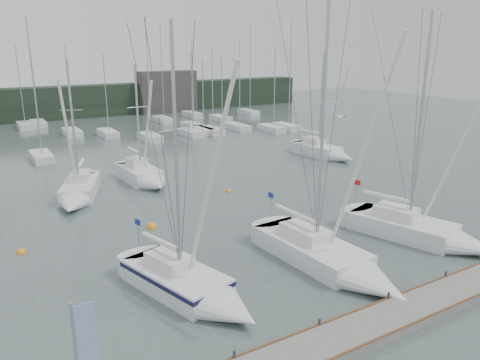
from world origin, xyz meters
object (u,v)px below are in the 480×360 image
at_px(sailboat_mid_b, 77,194).
at_px(sailboat_mid_c, 146,178).
at_px(dock_banner, 84,358).
at_px(buoy_b, 228,192).
at_px(buoy_a, 152,227).
at_px(buoy_c, 21,253).
at_px(sailboat_near_left, 197,290).
at_px(sailboat_near_center, 339,264).
at_px(sailboat_mid_e, 327,153).
at_px(sailboat_near_right, 432,235).

xyz_separation_m(sailboat_mid_b, sailboat_mid_c, (5.96, 1.60, 0.05)).
relative_size(sailboat_mid_b, dock_banner, 2.60).
bearing_deg(buoy_b, buoy_a, -152.87).
xyz_separation_m(buoy_b, dock_banner, (-15.58, -19.36, 2.95)).
distance_m(sailboat_mid_c, buoy_c, 14.25).
bearing_deg(sailboat_mid_b, buoy_b, 2.99).
bearing_deg(sailboat_mid_b, sailboat_near_left, -63.22).
distance_m(sailboat_near_center, sailboat_mid_e, 25.93).
xyz_separation_m(sailboat_near_left, sailboat_mid_b, (-1.48, 17.47, 0.00)).
bearing_deg(buoy_a, dock_banner, -116.37).
bearing_deg(sailboat_mid_b, sailboat_mid_e, 24.55).
xyz_separation_m(sailboat_mid_c, buoy_a, (-3.07, -9.47, -0.58)).
relative_size(buoy_b, buoy_c, 0.79).
relative_size(sailboat_near_left, sailboat_near_right, 0.94).
xyz_separation_m(sailboat_near_left, sailboat_near_center, (7.44, -1.34, -0.03)).
bearing_deg(sailboat_mid_c, sailboat_near_right, -66.78).
xyz_separation_m(sailboat_near_left, sailboat_mid_e, (23.99, 18.63, 0.01)).
distance_m(sailboat_mid_b, dock_banner, 23.70).
relative_size(sailboat_near_left, buoy_a, 19.70).
xyz_separation_m(sailboat_mid_c, dock_banner, (-10.63, -24.71, 2.37)).
bearing_deg(buoy_b, dock_banner, -128.83).
distance_m(sailboat_mid_e, buoy_a, 24.32).
distance_m(buoy_c, dock_banner, 15.70).
relative_size(sailboat_mid_b, sailboat_mid_c, 1.06).
height_order(sailboat_mid_b, buoy_c, sailboat_mid_b).
distance_m(sailboat_near_left, sailboat_mid_c, 19.59).
xyz_separation_m(buoy_b, buoy_c, (-15.74, -3.94, 0.00)).
height_order(buoy_b, dock_banner, dock_banner).
relative_size(sailboat_mid_c, buoy_a, 15.80).
xyz_separation_m(sailboat_near_left, sailboat_mid_c, (4.48, 19.07, 0.05)).
height_order(buoy_c, dock_banner, dock_banner).
relative_size(sailboat_near_center, buoy_a, 21.72).
bearing_deg(sailboat_near_left, sailboat_mid_c, 61.48).
xyz_separation_m(sailboat_near_center, buoy_b, (2.00, 15.05, -0.50)).
height_order(sailboat_mid_b, dock_banner, sailboat_mid_b).
bearing_deg(sailboat_mid_c, buoy_c, -142.90).
height_order(sailboat_near_center, buoy_b, sailboat_near_center).
bearing_deg(sailboat_near_right, sailboat_near_left, 157.92).
bearing_deg(sailboat_near_right, sailboat_mid_e, 48.25).
distance_m(buoy_b, buoy_c, 16.23).
bearing_deg(sailboat_mid_b, sailboat_near_right, -27.12).
bearing_deg(sailboat_mid_e, dock_banner, -146.24).
distance_m(sailboat_mid_b, buoy_b, 11.56).
height_order(sailboat_near_left, dock_banner, sailboat_near_left).
bearing_deg(sailboat_mid_e, buoy_b, -166.44).
relative_size(sailboat_near_center, sailboat_near_right, 1.03).
distance_m(sailboat_near_right, buoy_c, 23.85).
bearing_deg(buoy_c, sailboat_mid_b, 57.91).
xyz_separation_m(sailboat_mid_e, buoy_c, (-30.29, -8.85, -0.54)).
xyz_separation_m(sailboat_mid_b, buoy_b, (10.92, -3.75, -0.53)).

